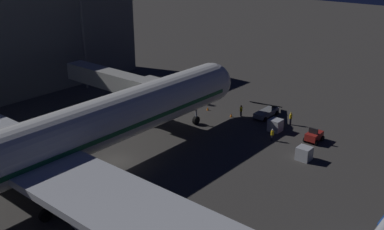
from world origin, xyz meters
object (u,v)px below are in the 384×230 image
apron_floodlight_mast (83,33)px  traffic_cone_nose_starboard (208,108)px  ground_crew_near_nose_gear (291,118)px  baggage_container_near_belt (275,125)px  ground_crew_by_belt_loader (272,134)px  jet_bridge (120,82)px  belt_loader (266,112)px  traffic_cone_nose_port (231,115)px  baggage_container_mid_row (304,153)px  pushback_tug (314,136)px  ground_crew_marshaller_fwd (241,110)px  airliner_at_gate (19,155)px

apron_floodlight_mast → traffic_cone_nose_starboard: bearing=-168.5°
ground_crew_near_nose_gear → baggage_container_near_belt: bearing=80.8°
ground_crew_by_belt_loader → ground_crew_near_nose_gear: bearing=-83.0°
jet_bridge → ground_crew_near_nose_gear: bearing=-146.8°
jet_bridge → belt_loader: bearing=-139.8°
traffic_cone_nose_port → traffic_cone_nose_starboard: 4.40m
jet_bridge → belt_loader: (-16.29, -13.75, -4.55)m
apron_floodlight_mast → baggage_container_mid_row: bearing=178.5°
baggage_container_near_belt → belt_loader: bearing=-45.3°
pushback_tug → traffic_cone_nose_port: 13.22m
jet_bridge → ground_crew_marshaller_fwd: bearing=-138.9°
baggage_container_mid_row → pushback_tug: bearing=-75.9°
baggage_container_near_belt → baggage_container_mid_row: baggage_container_near_belt is taller
jet_bridge → pushback_tug: 27.88m
ground_crew_marshaller_fwd → traffic_cone_nose_port: size_ratio=3.20×
pushback_tug → baggage_container_near_belt: (5.60, 0.16, 0.05)m
pushback_tug → traffic_cone_nose_starboard: pushback_tug is taller
airliner_at_gate → baggage_container_near_belt: (-9.81, -31.65, -4.45)m
jet_bridge → baggage_container_near_belt: (-19.93, -10.06, -4.56)m
ground_crew_near_nose_gear → ground_crew_by_belt_loader: ground_crew_near_nose_gear is taller
baggage_container_mid_row → ground_crew_by_belt_loader: bearing=-22.3°
baggage_container_mid_row → traffic_cone_nose_starboard: baggage_container_mid_row is taller
jet_bridge → ground_crew_near_nose_gear: (-20.46, -13.38, -4.38)m
ground_crew_by_belt_loader → traffic_cone_nose_port: 9.61m
apron_floodlight_mast → ground_crew_by_belt_loader: (-36.63, -1.24, -8.78)m
jet_bridge → ground_crew_marshaller_fwd: jet_bridge is taller
apron_floodlight_mast → traffic_cone_nose_port: size_ratio=30.07×
traffic_cone_nose_port → traffic_cone_nose_starboard: size_ratio=1.00×
baggage_container_near_belt → traffic_cone_nose_port: baggage_container_near_belt is taller
airliner_at_gate → traffic_cone_nose_port: size_ratio=121.03×
airliner_at_gate → belt_loader: (-6.17, -35.34, -4.44)m
baggage_container_near_belt → ground_crew_near_nose_gear: 3.36m
pushback_tug → ground_crew_marshaller_fwd: (12.25, -1.37, 0.19)m
jet_bridge → belt_loader: size_ratio=2.27×
baggage_container_mid_row → ground_crew_near_nose_gear: (6.46, -8.73, 0.21)m
traffic_cone_nose_starboard → traffic_cone_nose_port: bearing=180.0°
baggage_container_near_belt → ground_crew_marshaller_fwd: bearing=-13.0°
pushback_tug → apron_floodlight_mast: bearing=6.3°
ground_crew_marshaller_fwd → belt_loader: bearing=-144.5°
baggage_container_near_belt → ground_crew_marshaller_fwd: ground_crew_marshaller_fwd is taller
jet_bridge → ground_crew_by_belt_loader: 22.81m
pushback_tug → baggage_container_near_belt: pushback_tug is taller
airliner_at_gate → pushback_tug: (-15.41, -31.81, -4.51)m
airliner_at_gate → baggage_container_mid_row: bearing=-122.6°
apron_floodlight_mast → baggage_container_mid_row: 43.25m
apron_floodlight_mast → pushback_tug: bearing=-173.7°
ground_crew_near_nose_gear → traffic_cone_nose_port: (8.15, 2.91, -0.74)m
ground_crew_marshaller_fwd → ground_crew_by_belt_loader: bearing=149.9°
baggage_container_near_belt → ground_crew_by_belt_loader: size_ratio=1.01×
ground_crew_near_nose_gear → traffic_cone_nose_starboard: ground_crew_near_nose_gear is taller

